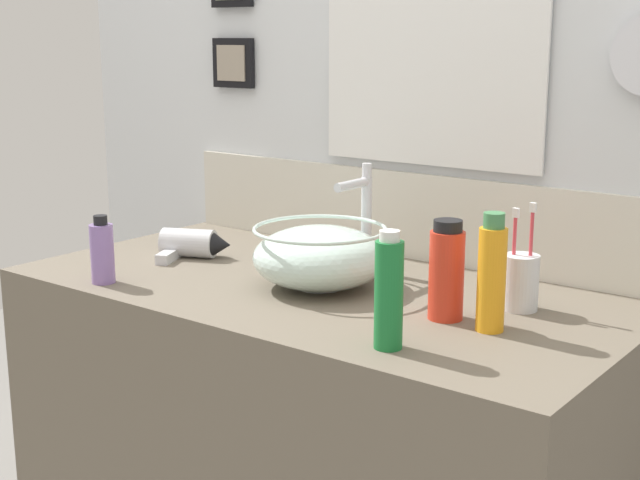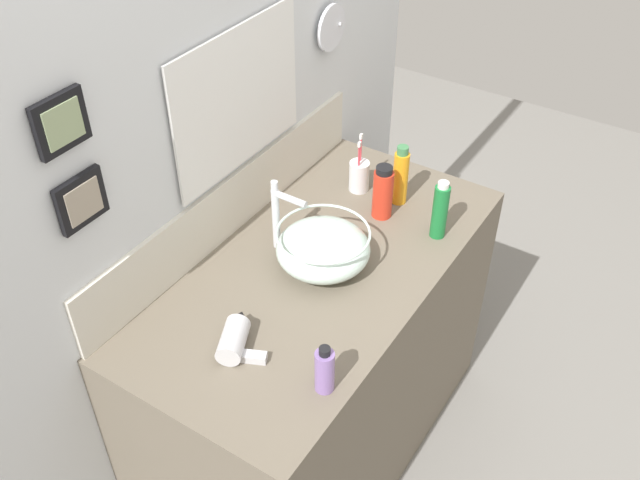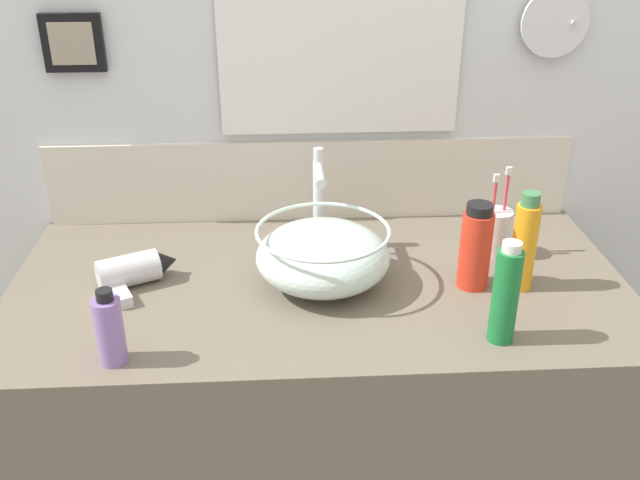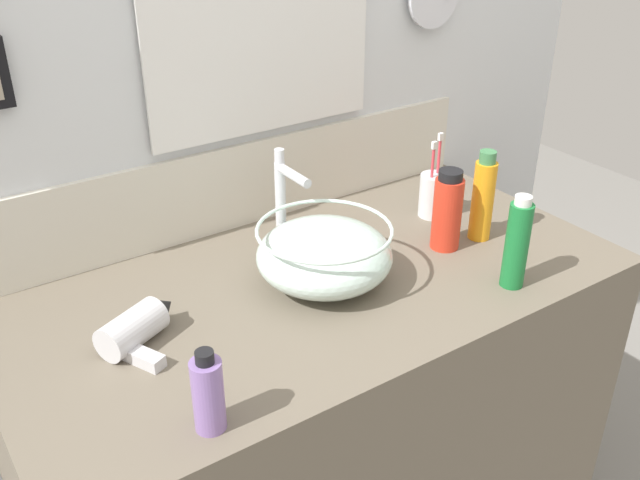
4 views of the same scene
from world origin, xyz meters
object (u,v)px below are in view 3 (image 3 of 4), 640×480
at_px(glass_bowl_sink, 323,255).
at_px(faucet, 319,194).
at_px(hair_drier, 135,270).
at_px(spray_bottle, 505,294).
at_px(lotion_bottle, 524,244).
at_px(soap_dispenser, 110,329).
at_px(toothbrush_cup, 496,232).
at_px(shampoo_bottle, 476,247).

relative_size(glass_bowl_sink, faucet, 1.16).
xyz_separation_m(hair_drier, spray_bottle, (0.72, -0.25, 0.07)).
bearing_deg(glass_bowl_sink, lotion_bottle, -5.35).
bearing_deg(soap_dispenser, toothbrush_cup, 24.69).
distance_m(glass_bowl_sink, soap_dispenser, 0.47).
bearing_deg(toothbrush_cup, glass_bowl_sink, -164.61).
height_order(faucet, lotion_bottle, faucet).
height_order(toothbrush_cup, shampoo_bottle, toothbrush_cup).
bearing_deg(faucet, glass_bowl_sink, -90.00).
distance_m(hair_drier, shampoo_bottle, 0.72).
bearing_deg(toothbrush_cup, soap_dispenser, -155.31).
relative_size(hair_drier, toothbrush_cup, 0.86).
relative_size(shampoo_bottle, lotion_bottle, 0.87).
relative_size(hair_drier, lotion_bottle, 0.83).
distance_m(glass_bowl_sink, hair_drier, 0.40).
relative_size(faucet, lotion_bottle, 1.13).
relative_size(glass_bowl_sink, toothbrush_cup, 1.34).
relative_size(toothbrush_cup, spray_bottle, 1.03).
relative_size(soap_dispenser, lotion_bottle, 0.68).
xyz_separation_m(hair_drier, lotion_bottle, (0.81, -0.06, 0.07)).
distance_m(faucet, spray_bottle, 0.50).
height_order(glass_bowl_sink, spray_bottle, spray_bottle).
xyz_separation_m(spray_bottle, soap_dispenser, (-0.71, -0.03, -0.03)).
distance_m(soap_dispenser, shampoo_bottle, 0.74).
height_order(glass_bowl_sink, lotion_bottle, lotion_bottle).
height_order(spray_bottle, soap_dispenser, spray_bottle).
xyz_separation_m(faucet, soap_dispenser, (-0.39, -0.41, -0.07)).
height_order(glass_bowl_sink, toothbrush_cup, toothbrush_cup).
height_order(glass_bowl_sink, hair_drier, glass_bowl_sink).
distance_m(toothbrush_cup, spray_bottle, 0.35).
xyz_separation_m(glass_bowl_sink, shampoo_bottle, (0.32, -0.03, 0.02)).
height_order(soap_dispenser, shampoo_bottle, shampoo_bottle).
distance_m(faucet, lotion_bottle, 0.46).
xyz_separation_m(glass_bowl_sink, hair_drier, (-0.40, 0.02, -0.04)).
distance_m(toothbrush_cup, lotion_bottle, 0.16).
bearing_deg(toothbrush_cup, faucet, 173.47).
relative_size(faucet, soap_dispenser, 1.66).
bearing_deg(lotion_bottle, faucet, 154.72).
xyz_separation_m(toothbrush_cup, lotion_bottle, (0.01, -0.15, 0.05)).
relative_size(spray_bottle, shampoo_bottle, 1.08).
relative_size(toothbrush_cup, shampoo_bottle, 1.12).
xyz_separation_m(soap_dispenser, lotion_bottle, (0.80, 0.22, 0.04)).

